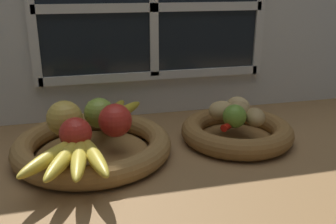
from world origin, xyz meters
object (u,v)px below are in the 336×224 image
(banana_bunch_front, at_px, (73,156))
(chili_pepper, at_px, (238,121))
(lime_near, at_px, (235,117))
(fruit_bowl_left, at_px, (93,146))
(fruit_bowl_right, at_px, (237,132))
(apple_green_back, at_px, (99,113))
(potato_large, at_px, (238,112))
(banana_bunch_back, at_px, (109,112))
(potato_oblong, at_px, (221,110))
(apple_golden_left, at_px, (65,118))
(potato_back, at_px, (238,106))
(apple_red_front, at_px, (76,133))
(apple_red_right, at_px, (115,120))
(potato_small, at_px, (254,117))

(banana_bunch_front, xyz_separation_m, chili_pepper, (0.39, 0.11, -0.01))
(lime_near, bearing_deg, fruit_bowl_left, 173.82)
(fruit_bowl_right, height_order, apple_green_back, apple_green_back)
(potato_large, bearing_deg, apple_green_back, 172.23)
(banana_bunch_back, bearing_deg, lime_near, -28.30)
(banana_bunch_front, relative_size, chili_pepper, 1.61)
(banana_bunch_back, bearing_deg, potato_oblong, -18.20)
(apple_golden_left, xyz_separation_m, potato_back, (0.43, 0.02, -0.01))
(fruit_bowl_left, bearing_deg, apple_red_front, -118.21)
(apple_green_back, height_order, potato_back, apple_green_back)
(apple_golden_left, distance_m, apple_red_right, 0.11)
(apple_green_back, height_order, apple_red_front, apple_green_back)
(lime_near, bearing_deg, banana_bunch_back, 151.70)
(banana_bunch_front, bearing_deg, potato_large, 18.34)
(potato_small, bearing_deg, apple_golden_left, 174.12)
(chili_pepper, bearing_deg, apple_golden_left, 141.03)
(apple_green_back, xyz_separation_m, potato_back, (0.35, -0.00, -0.01))
(apple_red_front, bearing_deg, apple_green_back, 62.92)
(apple_golden_left, height_order, potato_back, apple_golden_left)
(apple_red_front, xyz_separation_m, banana_bunch_back, (0.09, 0.18, -0.02))
(apple_red_front, bearing_deg, potato_large, 9.48)
(apple_red_right, height_order, lime_near, apple_red_right)
(apple_golden_left, bearing_deg, potato_oblong, 1.51)
(potato_back, xyz_separation_m, lime_near, (-0.04, -0.08, 0.00))
(fruit_bowl_left, bearing_deg, potato_oblong, 4.60)
(banana_bunch_front, relative_size, banana_bunch_back, 1.11)
(apple_red_front, bearing_deg, lime_near, 4.56)
(chili_pepper, bearing_deg, apple_red_right, 145.89)
(apple_red_right, xyz_separation_m, potato_small, (0.33, -0.01, -0.02))
(potato_small, bearing_deg, fruit_bowl_right, 135.00)
(potato_small, bearing_deg, potato_large, 135.00)
(fruit_bowl_right, distance_m, potato_oblong, 0.07)
(fruit_bowl_right, height_order, apple_red_front, apple_red_front)
(apple_red_right, relative_size, chili_pepper, 0.60)
(apple_golden_left, bearing_deg, chili_pepper, -5.12)
(banana_bunch_back, relative_size, potato_oblong, 2.76)
(apple_red_right, xyz_separation_m, chili_pepper, (0.29, -0.00, -0.03))
(fruit_bowl_right, distance_m, lime_near, 0.07)
(banana_bunch_front, height_order, chili_pepper, banana_bunch_front)
(fruit_bowl_left, xyz_separation_m, potato_back, (0.37, 0.04, 0.05))
(banana_bunch_back, distance_m, lime_near, 0.32)
(banana_bunch_back, distance_m, potato_large, 0.32)
(apple_green_back, distance_m, potato_back, 0.35)
(apple_red_right, distance_m, potato_back, 0.32)
(banana_bunch_front, height_order, potato_small, potato_small)
(apple_red_right, height_order, banana_bunch_front, apple_red_right)
(apple_golden_left, height_order, potato_large, apple_golden_left)
(fruit_bowl_left, xyz_separation_m, apple_red_right, (0.05, -0.02, 0.06))
(apple_green_back, bearing_deg, potato_small, -11.69)
(fruit_bowl_left, xyz_separation_m, lime_near, (0.33, -0.04, 0.05))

